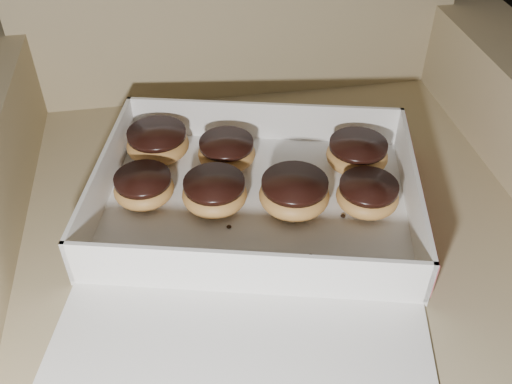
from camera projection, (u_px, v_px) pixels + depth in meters
name	position (u px, v px, depth m)	size (l,w,h in m)	color
armchair	(262.00, 230.00, 0.99)	(0.97, 0.82, 1.02)	tan
bakery_box	(256.00, 221.00, 0.79)	(0.56, 0.61, 0.08)	white
donut_a	(357.00, 154.00, 0.88)	(0.10, 0.10, 0.05)	gold
donut_b	(227.00, 152.00, 0.89)	(0.09, 0.09, 0.05)	gold
donut_c	(158.00, 143.00, 0.90)	(0.10, 0.10, 0.05)	gold
donut_d	(367.00, 195.00, 0.81)	(0.09, 0.09, 0.04)	gold
donut_e	(144.00, 187.00, 0.82)	(0.09, 0.09, 0.04)	gold
donut_f	(294.00, 193.00, 0.81)	(0.10, 0.10, 0.05)	gold
donut_g	(215.00, 193.00, 0.81)	(0.09, 0.09, 0.05)	gold
crumb_a	(343.00, 216.00, 0.81)	(0.01, 0.01, 0.00)	black
crumb_b	(229.00, 227.00, 0.79)	(0.01, 0.01, 0.00)	black
crumb_c	(311.00, 256.00, 0.75)	(0.01, 0.01, 0.00)	black
crumb_d	(296.00, 270.00, 0.73)	(0.01, 0.01, 0.00)	black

